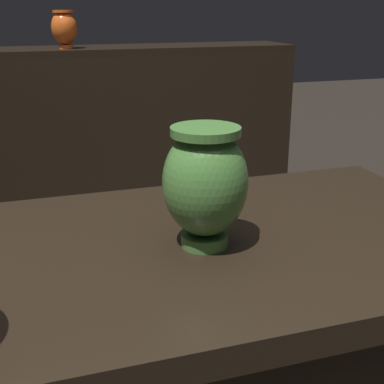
% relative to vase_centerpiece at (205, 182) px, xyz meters
% --- Properties ---
extents(back_display_shelf, '(2.60, 0.40, 0.99)m').
position_rel_vase_centerpiece_xyz_m(back_display_shelf, '(-0.04, 2.22, -0.42)').
color(back_display_shelf, black).
rests_on(back_display_shelf, ground_plane).
extents(vase_centerpiece, '(0.15, 0.15, 0.22)m').
position_rel_vase_centerpiece_xyz_m(vase_centerpiece, '(0.00, 0.00, 0.00)').
color(vase_centerpiece, '#477A38').
rests_on(vase_centerpiece, display_plinth).
extents(shelf_vase_center, '(0.14, 0.14, 0.19)m').
position_rel_vase_centerpiece_xyz_m(shelf_vase_center, '(-0.04, 2.16, 0.18)').
color(shelf_vase_center, '#E55B1E').
rests_on(shelf_vase_center, back_display_shelf).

